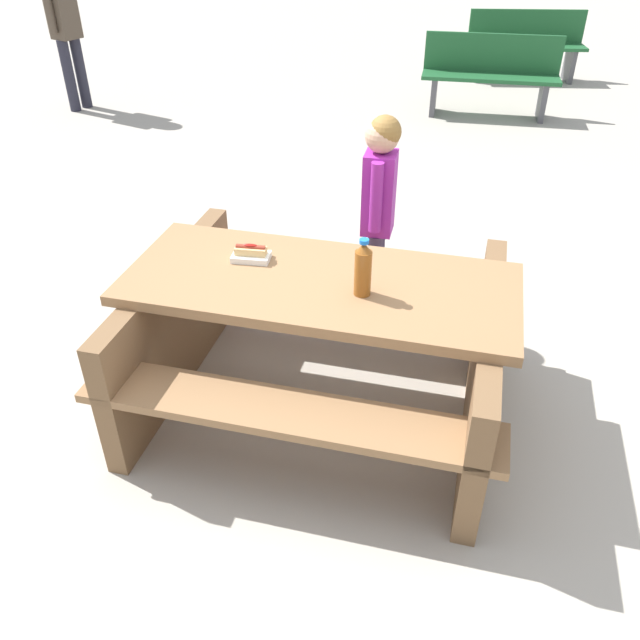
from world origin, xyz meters
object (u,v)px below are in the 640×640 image
at_px(picnic_table, 320,334).
at_px(park_bench_near, 490,74).
at_px(child_in_coat, 379,194).
at_px(hotdog_tray, 251,254).
at_px(park_bench_mid, 526,44).
at_px(bystander_adult, 61,7).
at_px(soda_bottle, 363,269).

relative_size(picnic_table, park_bench_near, 1.30).
relative_size(picnic_table, child_in_coat, 1.60).
height_order(hotdog_tray, park_bench_near, park_bench_near).
height_order(hotdog_tray, park_bench_mid, park_bench_mid).
height_order(hotdog_tray, bystander_adult, bystander_adult).
height_order(soda_bottle, child_in_coat, child_in_coat).
distance_m(hotdog_tray, child_in_coat, 0.96).
xyz_separation_m(soda_bottle, park_bench_near, (-1.16, -5.27, -0.42)).
bearing_deg(park_bench_near, child_in_coat, 75.27).
relative_size(soda_bottle, hotdog_tray, 1.45).
distance_m(picnic_table, park_bench_mid, 7.11).
relative_size(picnic_table, hotdog_tray, 10.73).
relative_size(picnic_table, soda_bottle, 7.40).
height_order(hotdog_tray, child_in_coat, child_in_coat).
height_order(picnic_table, hotdog_tray, hotdog_tray).
bearing_deg(park_bench_near, soda_bottle, 77.55).
bearing_deg(soda_bottle, child_in_coat, -92.44).
distance_m(picnic_table, hotdog_tray, 0.51).
xyz_separation_m(soda_bottle, bystander_adult, (3.56, -4.98, 0.22)).
bearing_deg(bystander_adult, soda_bottle, 125.52).
xyz_separation_m(park_bench_near, bystander_adult, (4.72, 0.29, 0.65)).
xyz_separation_m(child_in_coat, park_bench_near, (-1.12, -4.27, -0.34)).
bearing_deg(picnic_table, hotdog_tray, -23.06).
height_order(child_in_coat, bystander_adult, bystander_adult).
relative_size(soda_bottle, park_bench_mid, 0.18).
relative_size(child_in_coat, park_bench_mid, 0.81).
bearing_deg(hotdog_tray, soda_bottle, 155.24).
xyz_separation_m(picnic_table, child_in_coat, (-0.24, -0.91, 0.34)).
bearing_deg(child_in_coat, park_bench_mid, -106.55).
bearing_deg(bystander_adult, child_in_coat, 132.17).
bearing_deg(park_bench_near, picnic_table, 75.25).
bearing_deg(park_bench_near, hotdog_tray, 71.21).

